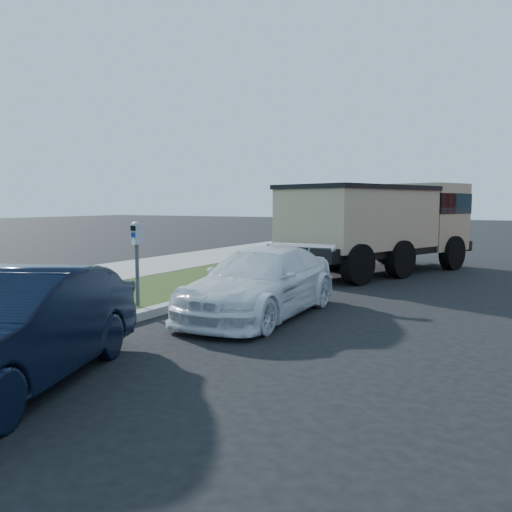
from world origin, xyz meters
The scene contains 6 objects.
ground centered at (0.00, 0.00, 0.00)m, with size 120.00×120.00×0.00m, color black.
streetside centered at (-5.57, 2.00, 0.07)m, with size 6.12×50.00×0.15m.
parking_meter centered at (-2.96, -0.70, 1.28)m, with size 0.24×0.18×1.56m.
white_wagon centered at (-0.89, 0.27, 0.61)m, with size 1.71×4.21×1.22m, color white.
navy_sedan centered at (-1.46, -4.47, 0.66)m, with size 1.39×3.98×1.31m, color black.
dump_truck centered at (-0.75, 7.59, 1.48)m, with size 4.54×7.16×2.64m.
Camera 1 is at (3.75, -8.29, 2.05)m, focal length 38.00 mm.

